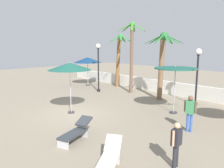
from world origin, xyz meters
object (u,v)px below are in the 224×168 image
(patio_umbrella_2, at_px, (175,71))
(lounge_chair_0, at_px, (76,131))
(lamp_post_2, at_px, (98,61))
(lamp_post_1, at_px, (198,68))
(guest_0, at_px, (190,110))
(lounge_chair_1, at_px, (109,158))
(palm_tree_2, at_px, (119,54))
(palm_tree_1, at_px, (162,58))
(palm_tree_0, at_px, (132,50))
(patio_umbrella_0, at_px, (88,60))
(guest_1, at_px, (176,141))
(patio_umbrella_1, at_px, (70,67))

(patio_umbrella_2, distance_m, lounge_chair_0, 6.73)
(lamp_post_2, bearing_deg, lamp_post_1, 13.98)
(patio_umbrella_2, bearing_deg, guest_0, -43.60)
(lamp_post_1, xyz_separation_m, lounge_chair_1, (1.97, -9.48, -2.10))
(palm_tree_2, bearing_deg, lamp_post_2, -81.97)
(palm_tree_1, relative_size, guest_0, 2.86)
(patio_umbrella_2, distance_m, palm_tree_0, 6.19)
(patio_umbrella_0, bearing_deg, palm_tree_2, 33.72)
(patio_umbrella_2, relative_size, lamp_post_2, 0.68)
(lamp_post_2, bearing_deg, guest_1, -27.50)
(patio_umbrella_1, bearing_deg, guest_1, -5.38)
(palm_tree_1, xyz_separation_m, lamp_post_2, (-5.41, -1.49, -0.44))
(patio_umbrella_1, relative_size, lounge_chair_1, 1.63)
(palm_tree_0, relative_size, palm_tree_1, 1.19)
(lamp_post_1, relative_size, guest_1, 2.44)
(palm_tree_2, height_order, guest_1, palm_tree_2)
(patio_umbrella_0, relative_size, palm_tree_2, 0.57)
(patio_umbrella_0, relative_size, palm_tree_1, 0.58)
(patio_umbrella_0, distance_m, patio_umbrella_2, 11.01)
(palm_tree_0, height_order, guest_1, palm_tree_0)
(patio_umbrella_0, relative_size, lamp_post_1, 0.76)
(patio_umbrella_1, height_order, guest_0, patio_umbrella_1)
(lounge_chair_0, distance_m, lounge_chair_1, 2.68)
(palm_tree_0, height_order, lamp_post_2, palm_tree_0)
(palm_tree_2, bearing_deg, patio_umbrella_2, -22.97)
(palm_tree_0, xyz_separation_m, lamp_post_1, (5.60, 0.24, -1.12))
(palm_tree_0, distance_m, guest_0, 9.19)
(palm_tree_1, relative_size, lamp_post_2, 1.19)
(patio_umbrella_0, bearing_deg, lounge_chair_1, -33.83)
(guest_0, bearing_deg, lounge_chair_0, -121.87)
(lamp_post_2, height_order, lounge_chair_1, lamp_post_2)
(palm_tree_2, xyz_separation_m, lamp_post_2, (0.40, -2.82, -0.49))
(palm_tree_1, bearing_deg, palm_tree_2, 167.14)
(patio_umbrella_1, distance_m, patio_umbrella_2, 6.05)
(patio_umbrella_1, bearing_deg, patio_umbrella_2, 47.24)
(lamp_post_2, relative_size, guest_1, 2.66)
(palm_tree_0, xyz_separation_m, palm_tree_2, (-2.65, 1.10, -0.48))
(patio_umbrella_2, height_order, palm_tree_0, palm_tree_0)
(patio_umbrella_1, height_order, palm_tree_2, palm_tree_2)
(patio_umbrella_0, relative_size, patio_umbrella_1, 0.94)
(palm_tree_0, distance_m, guest_1, 11.99)
(guest_1, bearing_deg, lounge_chair_1, -128.35)
(patio_umbrella_0, xyz_separation_m, guest_0, (12.93, -3.72, -1.50))
(palm_tree_2, distance_m, guest_0, 11.86)
(lounge_chair_1, xyz_separation_m, guest_0, (0.09, 4.88, 0.65))
(patio_umbrella_2, relative_size, guest_1, 1.82)
(lamp_post_1, xyz_separation_m, lamp_post_2, (-7.86, -1.96, 0.15))
(patio_umbrella_1, height_order, lamp_post_2, lamp_post_2)
(patio_umbrella_0, distance_m, lounge_chair_0, 13.20)
(palm_tree_2, bearing_deg, lamp_post_1, -5.97)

